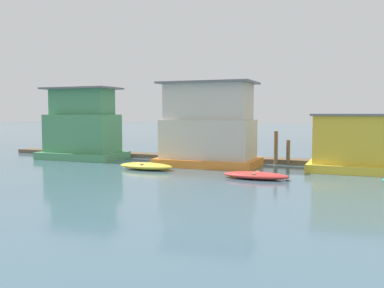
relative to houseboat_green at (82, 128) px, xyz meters
The scene contains 9 objects.
ground_plane 9.25m from the houseboat_green, ahead, with size 200.00×200.00×0.00m, color #426070.
dock_walkway 9.61m from the houseboat_green, 16.85° to the left, with size 33.80×1.51×0.30m, color brown.
houseboat_green is the anchor object (origin of this frame).
houseboat_orange 9.92m from the houseboat_green, ahead, with size 6.33×3.86×5.32m.
houseboat_yellow 19.36m from the houseboat_green, ahead, with size 6.55×3.50×3.33m.
dinghy_yellow 8.19m from the houseboat_green, 26.75° to the right, with size 3.47×1.49×0.42m.
dinghy_red 14.90m from the houseboat_green, 18.55° to the right, with size 3.46×1.34×0.37m.
mooring_post_far_left 13.99m from the houseboat_green, ahead, with size 0.26×0.26×2.19m, color brown.
mooring_post_near_right 14.80m from the houseboat_green, ahead, with size 0.24×0.24×1.63m, color brown.
Camera 1 is at (9.91, -26.25, 3.42)m, focal length 40.00 mm.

